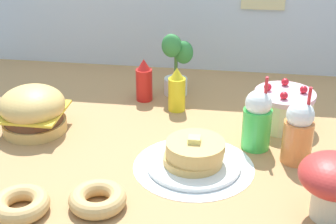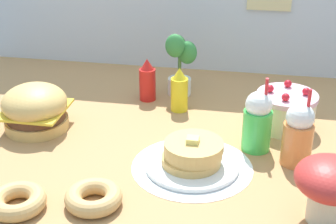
{
  "view_description": "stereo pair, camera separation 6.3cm",
  "coord_description": "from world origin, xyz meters",
  "px_view_note": "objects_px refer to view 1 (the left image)",
  "views": [
    {
      "loc": [
        0.28,
        -1.7,
        1.02
      ],
      "look_at": [
        0.02,
        0.08,
        0.15
      ],
      "focal_mm": 54.09,
      "sensor_mm": 36.0,
      "label": 1
    },
    {
      "loc": [
        0.34,
        -1.69,
        1.02
      ],
      "look_at": [
        0.02,
        0.08,
        0.15
      ],
      "focal_mm": 54.09,
      "sensor_mm": 36.0,
      "label": 2
    }
  ],
  "objects_px": {
    "cream_soda_cup": "(257,120)",
    "orange_float_cup": "(298,133)",
    "pancake_stack": "(194,156)",
    "donut_chocolate": "(98,199)",
    "burger": "(33,110)",
    "donut_pink_glaze": "(20,204)",
    "mushroom_stool": "(334,181)",
    "ketchup_bottle": "(144,81)",
    "layer_cake": "(283,108)",
    "mustard_bottle": "(177,91)",
    "potted_plant": "(176,62)"
  },
  "relations": [
    {
      "from": "burger",
      "to": "ketchup_bottle",
      "type": "relative_size",
      "value": 1.33
    },
    {
      "from": "orange_float_cup",
      "to": "donut_pink_glaze",
      "type": "xyz_separation_m",
      "value": [
        -0.92,
        -0.46,
        -0.09
      ]
    },
    {
      "from": "mustard_bottle",
      "to": "mushroom_stool",
      "type": "distance_m",
      "value": 0.94
    },
    {
      "from": "cream_soda_cup",
      "to": "mushroom_stool",
      "type": "bearing_deg",
      "value": -61.05
    },
    {
      "from": "pancake_stack",
      "to": "cream_soda_cup",
      "type": "xyz_separation_m",
      "value": [
        0.23,
        0.19,
        0.07
      ]
    },
    {
      "from": "pancake_stack",
      "to": "donut_chocolate",
      "type": "height_order",
      "value": "pancake_stack"
    },
    {
      "from": "donut_chocolate",
      "to": "mushroom_stool",
      "type": "bearing_deg",
      "value": 4.38
    },
    {
      "from": "pancake_stack",
      "to": "layer_cake",
      "type": "distance_m",
      "value": 0.53
    },
    {
      "from": "donut_chocolate",
      "to": "layer_cake",
      "type": "bearing_deg",
      "value": 47.23
    },
    {
      "from": "ketchup_bottle",
      "to": "potted_plant",
      "type": "distance_m",
      "value": 0.18
    },
    {
      "from": "layer_cake",
      "to": "donut_pink_glaze",
      "type": "relative_size",
      "value": 1.34
    },
    {
      "from": "burger",
      "to": "donut_chocolate",
      "type": "bearing_deg",
      "value": -49.82
    },
    {
      "from": "pancake_stack",
      "to": "donut_chocolate",
      "type": "xyz_separation_m",
      "value": [
        -0.29,
        -0.29,
        -0.02
      ]
    },
    {
      "from": "mushroom_stool",
      "to": "ketchup_bottle",
      "type": "bearing_deg",
      "value": 133.15
    },
    {
      "from": "orange_float_cup",
      "to": "mushroom_stool",
      "type": "height_order",
      "value": "orange_float_cup"
    },
    {
      "from": "pancake_stack",
      "to": "ketchup_bottle",
      "type": "height_order",
      "value": "ketchup_bottle"
    },
    {
      "from": "layer_cake",
      "to": "mustard_bottle",
      "type": "relative_size",
      "value": 1.25
    },
    {
      "from": "layer_cake",
      "to": "donut_pink_glaze",
      "type": "height_order",
      "value": "layer_cake"
    },
    {
      "from": "mustard_bottle",
      "to": "orange_float_cup",
      "type": "bearing_deg",
      "value": -37.06
    },
    {
      "from": "layer_cake",
      "to": "burger",
      "type": "bearing_deg",
      "value": -169.06
    },
    {
      "from": "cream_soda_cup",
      "to": "potted_plant",
      "type": "xyz_separation_m",
      "value": [
        -0.39,
        0.48,
        0.05
      ]
    },
    {
      "from": "donut_pink_glaze",
      "to": "orange_float_cup",
      "type": "bearing_deg",
      "value": 26.65
    },
    {
      "from": "ketchup_bottle",
      "to": "cream_soda_cup",
      "type": "height_order",
      "value": "cream_soda_cup"
    },
    {
      "from": "burger",
      "to": "mustard_bottle",
      "type": "height_order",
      "value": "mustard_bottle"
    },
    {
      "from": "ketchup_bottle",
      "to": "mushroom_stool",
      "type": "relative_size",
      "value": 0.91
    },
    {
      "from": "cream_soda_cup",
      "to": "orange_float_cup",
      "type": "distance_m",
      "value": 0.17
    },
    {
      "from": "mustard_bottle",
      "to": "cream_soda_cup",
      "type": "distance_m",
      "value": 0.47
    },
    {
      "from": "burger",
      "to": "donut_pink_glaze",
      "type": "height_order",
      "value": "burger"
    },
    {
      "from": "burger",
      "to": "donut_pink_glaze",
      "type": "relative_size",
      "value": 1.43
    },
    {
      "from": "pancake_stack",
      "to": "donut_chocolate",
      "type": "relative_size",
      "value": 1.83
    },
    {
      "from": "mushroom_stool",
      "to": "layer_cake",
      "type": "bearing_deg",
      "value": 100.18
    },
    {
      "from": "mushroom_stool",
      "to": "mustard_bottle",
      "type": "bearing_deg",
      "value": 129.32
    },
    {
      "from": "donut_chocolate",
      "to": "mushroom_stool",
      "type": "distance_m",
      "value": 0.76
    },
    {
      "from": "cream_soda_cup",
      "to": "mustard_bottle",
      "type": "bearing_deg",
      "value": 139.96
    },
    {
      "from": "ketchup_bottle",
      "to": "donut_pink_glaze",
      "type": "distance_m",
      "value": 0.97
    },
    {
      "from": "pancake_stack",
      "to": "layer_cake",
      "type": "xyz_separation_m",
      "value": [
        0.35,
        0.4,
        0.03
      ]
    },
    {
      "from": "potted_plant",
      "to": "burger",
      "type": "bearing_deg",
      "value": -139.18
    },
    {
      "from": "orange_float_cup",
      "to": "donut_chocolate",
      "type": "bearing_deg",
      "value": -149.64
    },
    {
      "from": "pancake_stack",
      "to": "donut_chocolate",
      "type": "distance_m",
      "value": 0.41
    },
    {
      "from": "burger",
      "to": "pancake_stack",
      "type": "xyz_separation_m",
      "value": [
        0.71,
        -0.2,
        -0.05
      ]
    },
    {
      "from": "mustard_bottle",
      "to": "donut_pink_glaze",
      "type": "xyz_separation_m",
      "value": [
        -0.41,
        -0.85,
        -0.07
      ]
    },
    {
      "from": "burger",
      "to": "potted_plant",
      "type": "relative_size",
      "value": 0.87
    },
    {
      "from": "ketchup_bottle",
      "to": "mushroom_stool",
      "type": "bearing_deg",
      "value": -46.85
    },
    {
      "from": "ketchup_bottle",
      "to": "donut_chocolate",
      "type": "xyz_separation_m",
      "value": [
        0.01,
        -0.87,
        -0.07
      ]
    },
    {
      "from": "ketchup_bottle",
      "to": "cream_soda_cup",
      "type": "relative_size",
      "value": 0.67
    },
    {
      "from": "layer_cake",
      "to": "orange_float_cup",
      "type": "distance_m",
      "value": 0.3
    },
    {
      "from": "donut_chocolate",
      "to": "cream_soda_cup",
      "type": "bearing_deg",
      "value": 42.5
    },
    {
      "from": "orange_float_cup",
      "to": "potted_plant",
      "type": "height_order",
      "value": "potted_plant"
    },
    {
      "from": "pancake_stack",
      "to": "burger",
      "type": "bearing_deg",
      "value": 164.48
    },
    {
      "from": "mustard_bottle",
      "to": "donut_pink_glaze",
      "type": "relative_size",
      "value": 1.08
    }
  ]
}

